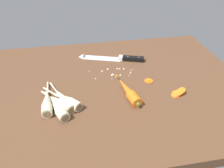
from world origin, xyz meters
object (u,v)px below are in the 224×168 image
at_px(chefs_knife, 110,58).
at_px(parsnip_mid_left, 64,100).
at_px(carrot_slice_stack, 178,93).
at_px(parsnip_outer, 58,108).
at_px(whole_carrot, 129,91).
at_px(parsnip_back, 47,102).
at_px(parsnip_mid_right, 59,103).
at_px(carrot_slice_stray_near, 149,81).
at_px(parsnip_front, 66,100).

height_order(chefs_knife, parsnip_mid_left, parsnip_mid_left).
bearing_deg(chefs_knife, carrot_slice_stack, -57.60).
xyz_separation_m(chefs_knife, parsnip_outer, (-0.26, -0.38, 0.01)).
bearing_deg(whole_carrot, parsnip_mid_left, -178.47).
bearing_deg(parsnip_back, parsnip_mid_right, -12.74).
xyz_separation_m(parsnip_mid_left, carrot_slice_stray_near, (0.38, 0.09, -0.02)).
bearing_deg(carrot_slice_stack, parsnip_outer, -177.20).
bearing_deg(carrot_slice_stray_near, carrot_slice_stack, -53.25).
bearing_deg(chefs_knife, whole_carrot, -86.17).
bearing_deg(carrot_slice_stray_near, parsnip_front, -165.01).
bearing_deg(carrot_slice_stack, whole_carrot, 171.62).
bearing_deg(parsnip_back, parsnip_outer, -45.99).
bearing_deg(parsnip_outer, carrot_slice_stray_near, 19.58).
xyz_separation_m(whole_carrot, carrot_slice_stray_near, (0.12, 0.09, -0.02)).
distance_m(parsnip_mid_left, carrot_slice_stack, 0.46).
xyz_separation_m(parsnip_front, parsnip_outer, (-0.03, -0.04, 0.00)).
height_order(carrot_slice_stack, carrot_slice_stray_near, carrot_slice_stack).
xyz_separation_m(parsnip_outer, carrot_slice_stray_near, (0.40, 0.14, -0.02)).
bearing_deg(parsnip_front, parsnip_back, -179.86).
height_order(chefs_knife, carrot_slice_stray_near, chefs_knife).
relative_size(parsnip_mid_right, carrot_slice_stray_near, 4.15).
height_order(parsnip_mid_left, parsnip_back, same).
xyz_separation_m(chefs_knife, parsnip_mid_right, (-0.26, -0.35, 0.01)).
height_order(parsnip_front, carrot_slice_stray_near, parsnip_front).
distance_m(parsnip_mid_left, parsnip_mid_right, 0.02).
xyz_separation_m(parsnip_mid_right, carrot_slice_stack, (0.48, -0.01, -0.01)).
distance_m(whole_carrot, parsnip_outer, 0.29).
bearing_deg(parsnip_mid_left, parsnip_front, -19.14).
bearing_deg(whole_carrot, carrot_slice_stray_near, 37.18).
xyz_separation_m(whole_carrot, parsnip_mid_left, (-0.26, -0.01, -0.00)).
bearing_deg(chefs_knife, parsnip_back, -132.01).
distance_m(parsnip_outer, carrot_slice_stack, 0.49).
distance_m(chefs_knife, parsnip_outer, 0.46).
relative_size(parsnip_front, parsnip_outer, 0.94).
xyz_separation_m(chefs_knife, parsnip_mid_left, (-0.24, -0.33, 0.01)).
bearing_deg(carrot_slice_stack, parsnip_mid_right, 178.93).
distance_m(chefs_knife, parsnip_mid_right, 0.43).
bearing_deg(parsnip_front, carrot_slice_stray_near, 14.99).
height_order(parsnip_back, carrot_slice_stack, parsnip_back).
relative_size(parsnip_mid_left, parsnip_back, 0.98).
distance_m(parsnip_mid_right, parsnip_back, 0.05).
bearing_deg(parsnip_back, parsnip_front, 0.14).
height_order(parsnip_mid_left, carrot_slice_stack, parsnip_mid_left).
distance_m(parsnip_front, parsnip_mid_left, 0.01).
height_order(chefs_knife, whole_carrot, whole_carrot).
distance_m(whole_carrot, carrot_slice_stray_near, 0.15).
bearing_deg(chefs_knife, parsnip_mid_left, -125.61).
bearing_deg(parsnip_front, parsnip_mid_left, 160.86).
distance_m(whole_carrot, parsnip_front, 0.25).
height_order(parsnip_mid_left, parsnip_mid_right, same).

